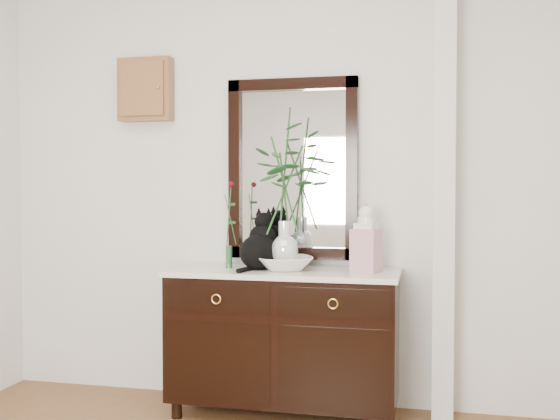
% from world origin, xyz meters
% --- Properties ---
extents(wall_back, '(3.60, 0.04, 2.70)m').
position_xyz_m(wall_back, '(0.00, 1.98, 1.35)').
color(wall_back, silver).
rests_on(wall_back, ground).
extents(pilaster, '(0.12, 0.20, 2.70)m').
position_xyz_m(pilaster, '(1.00, 1.90, 1.35)').
color(pilaster, silver).
rests_on(pilaster, ground).
extents(sideboard, '(1.33, 0.52, 0.82)m').
position_xyz_m(sideboard, '(0.10, 1.73, 0.47)').
color(sideboard, black).
rests_on(sideboard, ground).
extents(wall_mirror, '(0.80, 0.06, 1.10)m').
position_xyz_m(wall_mirror, '(0.10, 1.97, 1.44)').
color(wall_mirror, black).
rests_on(wall_mirror, wall_back).
extents(key_cabinet, '(0.35, 0.10, 0.40)m').
position_xyz_m(key_cabinet, '(-0.85, 1.94, 1.95)').
color(key_cabinet, brown).
rests_on(key_cabinet, wall_back).
extents(cat, '(0.29, 0.34, 0.34)m').
position_xyz_m(cat, '(-0.05, 1.72, 1.02)').
color(cat, black).
rests_on(cat, sideboard).
extents(lotus_bowl, '(0.42, 0.42, 0.08)m').
position_xyz_m(lotus_bowl, '(0.11, 1.72, 0.89)').
color(lotus_bowl, silver).
rests_on(lotus_bowl, sideboard).
extents(vase_branches, '(0.46, 0.46, 0.93)m').
position_xyz_m(vase_branches, '(0.11, 1.72, 1.33)').
color(vase_branches, silver).
rests_on(vase_branches, lotus_bowl).
extents(bud_vase_rose, '(0.08, 0.08, 0.52)m').
position_xyz_m(bud_vase_rose, '(-0.23, 1.73, 1.11)').
color(bud_vase_rose, '#2B5D2F').
rests_on(bud_vase_rose, sideboard).
extents(ginger_jar, '(0.18, 0.18, 0.39)m').
position_xyz_m(ginger_jar, '(0.57, 1.74, 1.04)').
color(ginger_jar, white).
rests_on(ginger_jar, sideboard).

